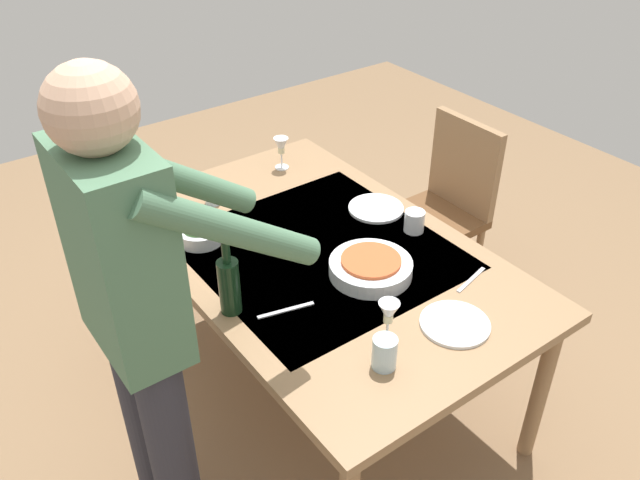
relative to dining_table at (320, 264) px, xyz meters
The scene contains 16 objects.
ground_plane 0.66m from the dining_table, ahead, with size 6.00×6.00×0.00m, color #846647.
dining_table is the anchor object (origin of this frame).
chair_near 0.93m from the dining_table, 77.46° to the right, with size 0.40×0.40×0.91m.
person_server 0.87m from the dining_table, 106.16° to the left, with size 0.42×0.61×1.69m.
wine_bottle 0.49m from the dining_table, 103.07° to the left, with size 0.07×0.07×0.30m.
wine_glass_left 0.71m from the dining_table, 21.33° to the right, with size 0.07×0.07×0.15m.
wine_glass_right 0.56m from the dining_table, 167.25° to the left, with size 0.07×0.07×0.15m.
water_cup_near_left 0.64m from the dining_table, 161.56° to the left, with size 0.08×0.08×0.11m, color silver.
water_cup_near_right 0.58m from the dining_table, 15.86° to the left, with size 0.07×0.07×0.09m, color silver.
water_cup_far_left 0.41m from the dining_table, 105.57° to the right, with size 0.08×0.08×0.09m, color silver.
serving_bowl_pasta 0.25m from the dining_table, 164.82° to the right, with size 0.30×0.30×0.07m.
side_bowl_salad 0.48m from the dining_table, 44.77° to the left, with size 0.18×0.18×0.07m.
dinner_plate_near 0.61m from the dining_table, 169.90° to the right, with size 0.23×0.23×0.01m, color silver.
dinner_plate_far 0.38m from the dining_table, 74.21° to the right, with size 0.23×0.23×0.01m, color silver.
table_knife 0.37m from the dining_table, 125.57° to the left, with size 0.01×0.20×0.01m, color silver.
table_fork 0.57m from the dining_table, 144.77° to the right, with size 0.01×0.18×0.01m, color silver.
Camera 1 is at (-1.64, 1.20, 2.17)m, focal length 36.95 mm.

